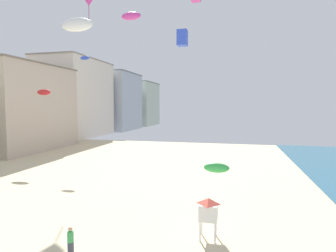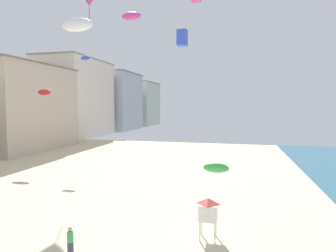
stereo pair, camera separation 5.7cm
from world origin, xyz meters
name	(u,v)px [view 2 (the right image)]	position (x,y,z in m)	size (l,w,h in m)	color
boardwalk_hotel_mid	(9,107)	(-28.90, 43.16, 7.84)	(17.35, 19.48, 15.68)	#C6B29E
boardwalk_hotel_far	(76,98)	(-28.90, 65.87, 10.10)	(12.51, 21.32, 20.20)	silver
boardwalk_hotel_distant	(111,102)	(-28.90, 86.98, 9.51)	(16.78, 18.67, 19.01)	#ADB7C1
boardwalk_hotel_furthest	(134,104)	(-28.90, 109.26, 8.81)	(17.59, 18.92, 17.60)	#B7C6B2
kite_flyer	(70,240)	(3.81, 12.44, 0.92)	(0.34, 0.34, 1.64)	#383D4C
lifeguard_stand	(208,209)	(10.90, 16.25, 1.84)	(1.10, 1.10, 2.55)	white
kite_green_parafoil	(216,168)	(11.55, 13.23, 5.13)	(1.26, 0.35, 0.49)	green
kite_blue_box	(182,38)	(8.90, 17.97, 12.66)	(0.66, 0.66, 1.03)	blue
kite_blue_parafoil	(85,58)	(-9.65, 37.69, 15.29)	(1.52, 0.42, 0.59)	blue
kite_white_parafoil	(77,25)	(0.21, 19.54, 14.52)	(2.69, 0.75, 1.05)	white
kite_magenta_parafoil_2	(131,16)	(3.92, 21.62, 15.55)	(1.68, 0.47, 0.65)	#DB3D9E
kite_red_parafoil	(44,92)	(-13.96, 33.82, 10.07)	(2.15, 0.60, 0.84)	red
kite_magenta_delta_2	(89,2)	(-7.28, 34.88, 22.28)	(1.49, 1.49, 3.39)	#DB3D9E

